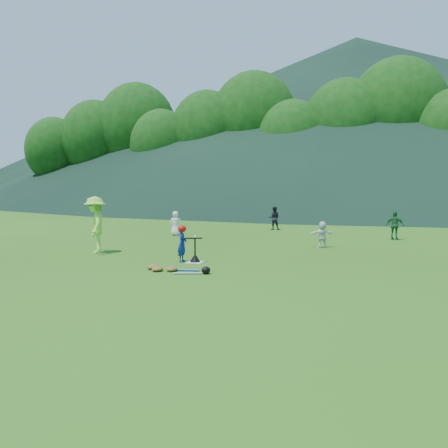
{
  "coord_description": "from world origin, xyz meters",
  "views": [
    {
      "loc": [
        4.88,
        -11.38,
        2.19
      ],
      "look_at": [
        0.0,
        2.5,
        0.9
      ],
      "focal_mm": 35.0,
      "sensor_mm": 36.0,
      "label": 1
    }
  ],
  "objects_px": {
    "home_plate": "(195,262)",
    "equipment_pile": "(172,269)",
    "fielder_b": "(274,218)",
    "batter_child": "(182,244)",
    "adult_coach": "(95,225)",
    "fielder_d": "(322,234)",
    "batting_tee": "(195,258)",
    "fielder_a": "(176,223)",
    "fielder_c": "(395,225)"
  },
  "relations": [
    {
      "from": "fielder_c",
      "to": "batting_tee",
      "type": "distance_m",
      "value": 9.39
    },
    {
      "from": "home_plate",
      "to": "fielder_d",
      "type": "relative_size",
      "value": 0.48
    },
    {
      "from": "fielder_b",
      "to": "batting_tee",
      "type": "height_order",
      "value": "fielder_b"
    },
    {
      "from": "home_plate",
      "to": "batter_child",
      "type": "height_order",
      "value": "batter_child"
    },
    {
      "from": "fielder_b",
      "to": "fielder_c",
      "type": "relative_size",
      "value": 0.99
    },
    {
      "from": "fielder_c",
      "to": "equipment_pile",
      "type": "distance_m",
      "value": 10.58
    },
    {
      "from": "adult_coach",
      "to": "batter_child",
      "type": "bearing_deg",
      "value": 47.75
    },
    {
      "from": "fielder_d",
      "to": "equipment_pile",
      "type": "distance_m",
      "value": 6.5
    },
    {
      "from": "fielder_a",
      "to": "fielder_c",
      "type": "relative_size",
      "value": 0.92
    },
    {
      "from": "batter_child",
      "to": "batting_tee",
      "type": "bearing_deg",
      "value": -93.02
    },
    {
      "from": "batting_tee",
      "to": "fielder_c",
      "type": "bearing_deg",
      "value": 53.42
    },
    {
      "from": "batter_child",
      "to": "batting_tee",
      "type": "xyz_separation_m",
      "value": [
        0.39,
        0.03,
        -0.39
      ]
    },
    {
      "from": "fielder_a",
      "to": "fielder_b",
      "type": "distance_m",
      "value": 5.32
    },
    {
      "from": "fielder_d",
      "to": "fielder_c",
      "type": "bearing_deg",
      "value": -154.86
    },
    {
      "from": "home_plate",
      "to": "fielder_c",
      "type": "distance_m",
      "value": 9.39
    },
    {
      "from": "home_plate",
      "to": "equipment_pile",
      "type": "bearing_deg",
      "value": -92.05
    },
    {
      "from": "fielder_b",
      "to": "batting_tee",
      "type": "xyz_separation_m",
      "value": [
        -0.04,
        -9.94,
        -0.45
      ]
    },
    {
      "from": "home_plate",
      "to": "batting_tee",
      "type": "distance_m",
      "value": 0.12
    },
    {
      "from": "home_plate",
      "to": "fielder_b",
      "type": "bearing_deg",
      "value": 89.78
    },
    {
      "from": "adult_coach",
      "to": "fielder_b",
      "type": "bearing_deg",
      "value": 125.6
    },
    {
      "from": "batter_child",
      "to": "fielder_a",
      "type": "bearing_deg",
      "value": 20.34
    },
    {
      "from": "fielder_b",
      "to": "equipment_pile",
      "type": "distance_m",
      "value": 11.36
    },
    {
      "from": "home_plate",
      "to": "fielder_d",
      "type": "bearing_deg",
      "value": 54.33
    },
    {
      "from": "adult_coach",
      "to": "fielder_d",
      "type": "xyz_separation_m",
      "value": [
        6.83,
        3.72,
        -0.45
      ]
    },
    {
      "from": "home_plate",
      "to": "batter_child",
      "type": "bearing_deg",
      "value": -176.03
    },
    {
      "from": "equipment_pile",
      "to": "fielder_d",
      "type": "bearing_deg",
      "value": 61.24
    },
    {
      "from": "batter_child",
      "to": "batting_tee",
      "type": "relative_size",
      "value": 1.53
    },
    {
      "from": "home_plate",
      "to": "batting_tee",
      "type": "relative_size",
      "value": 0.66
    },
    {
      "from": "fielder_a",
      "to": "fielder_d",
      "type": "bearing_deg",
      "value": 150.91
    },
    {
      "from": "batter_child",
      "to": "fielder_d",
      "type": "xyz_separation_m",
      "value": [
        3.46,
        4.3,
        -0.05
      ]
    },
    {
      "from": "batter_child",
      "to": "fielder_d",
      "type": "height_order",
      "value": "batter_child"
    },
    {
      "from": "adult_coach",
      "to": "fielder_d",
      "type": "relative_size",
      "value": 1.96
    },
    {
      "from": "fielder_b",
      "to": "fielder_d",
      "type": "bearing_deg",
      "value": 105.52
    },
    {
      "from": "fielder_a",
      "to": "fielder_b",
      "type": "height_order",
      "value": "fielder_b"
    },
    {
      "from": "batter_child",
      "to": "adult_coach",
      "type": "distance_m",
      "value": 3.44
    },
    {
      "from": "adult_coach",
      "to": "equipment_pile",
      "type": "xyz_separation_m",
      "value": [
        3.71,
        -1.97,
        -0.86
      ]
    },
    {
      "from": "fielder_a",
      "to": "fielder_c",
      "type": "distance_m",
      "value": 9.2
    },
    {
      "from": "home_plate",
      "to": "adult_coach",
      "type": "bearing_deg",
      "value": 171.53
    },
    {
      "from": "adult_coach",
      "to": "fielder_a",
      "type": "xyz_separation_m",
      "value": [
        0.29,
        5.38,
        -0.38
      ]
    },
    {
      "from": "fielder_a",
      "to": "equipment_pile",
      "type": "distance_m",
      "value": 8.12
    },
    {
      "from": "fielder_c",
      "to": "home_plate",
      "type": "bearing_deg",
      "value": 67.76
    },
    {
      "from": "equipment_pile",
      "to": "fielder_c",
      "type": "bearing_deg",
      "value": 57.76
    },
    {
      "from": "fielder_a",
      "to": "batting_tee",
      "type": "bearing_deg",
      "value": 105.48
    },
    {
      "from": "home_plate",
      "to": "equipment_pile",
      "type": "distance_m",
      "value": 1.41
    },
    {
      "from": "fielder_d",
      "to": "batting_tee",
      "type": "xyz_separation_m",
      "value": [
        -3.07,
        -4.28,
        -0.34
      ]
    },
    {
      "from": "home_plate",
      "to": "fielder_a",
      "type": "bearing_deg",
      "value": 120.31
    },
    {
      "from": "batter_child",
      "to": "fielder_d",
      "type": "bearing_deg",
      "value": -45.77
    },
    {
      "from": "fielder_b",
      "to": "equipment_pile",
      "type": "relative_size",
      "value": 0.65
    },
    {
      "from": "fielder_a",
      "to": "fielder_c",
      "type": "xyz_separation_m",
      "value": [
        9.06,
        1.59,
        0.05
      ]
    },
    {
      "from": "fielder_d",
      "to": "equipment_pile",
      "type": "bearing_deg",
      "value": 34.12
    }
  ]
}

